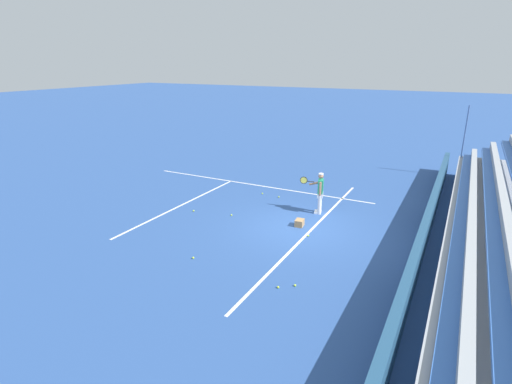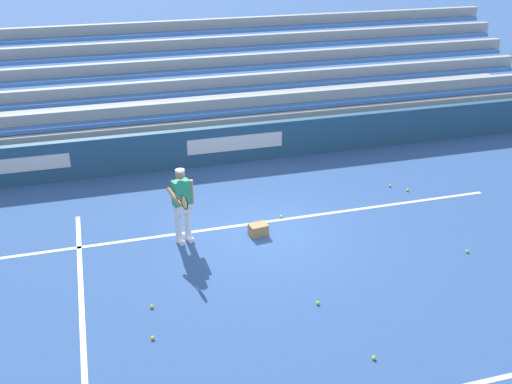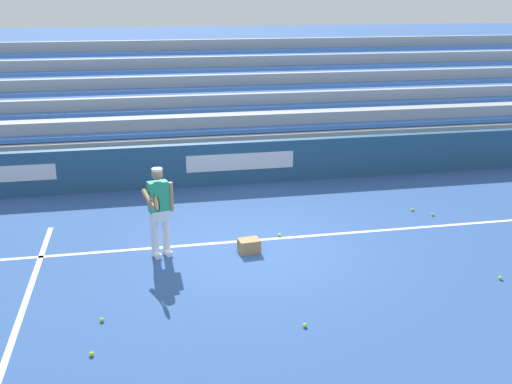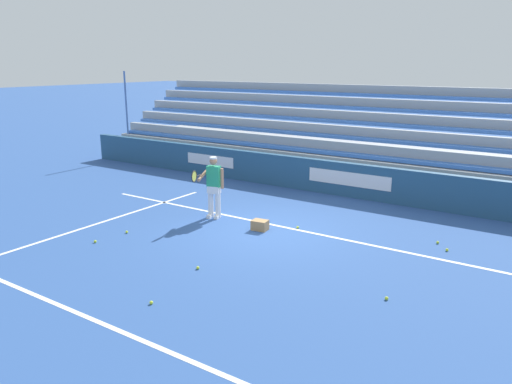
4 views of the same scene
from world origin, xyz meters
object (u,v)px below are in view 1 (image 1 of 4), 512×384
Objects in this scene: tennis_ball_on_baseline at (278,287)px; tennis_ball_by_box at (308,236)px; tennis_player at (320,193)px; tennis_ball_toward_net at (295,285)px; tennis_ball_far_right at (232,215)px; tennis_ball_stray_back at (279,197)px; tennis_ball_midcourt at (262,193)px; tennis_ball_near_player at (193,258)px; tennis_ball_far_left at (194,211)px; ball_box_cardboard at (300,223)px.

tennis_ball_on_baseline is 3.68m from tennis_ball_by_box.
tennis_ball_by_box is at bearing -169.34° from tennis_player.
tennis_ball_on_baseline and tennis_ball_by_box have the same top height.
tennis_ball_toward_net is 5.77m from tennis_ball_far_right.
tennis_ball_far_right is (-2.99, 0.75, 0.00)m from tennis_ball_stray_back.
tennis_ball_on_baseline and tennis_ball_midcourt have the same top height.
tennis_ball_midcourt is 1.00× the size of tennis_ball_stray_back.
tennis_ball_stray_back is at bearing 38.73° from tennis_ball_by_box.
tennis_ball_toward_net is at bearing -90.06° from tennis_ball_near_player.
tennis_ball_stray_back is 3.08m from tennis_ball_far_right.
tennis_ball_toward_net is at bearing -167.00° from tennis_player.
tennis_ball_near_player is 4.26m from tennis_ball_by_box.
tennis_ball_on_baseline is at bearing -123.58° from tennis_ball_far_left.
tennis_ball_near_player is (-4.09, 2.00, -0.10)m from ball_box_cardboard.
ball_box_cardboard reaches higher than tennis_ball_on_baseline.
tennis_ball_far_right is (3.77, 4.37, 0.00)m from tennis_ball_toward_net.
tennis_ball_toward_net and tennis_ball_far_right have the same top height.
tennis_ball_stray_back is at bearing -36.07° from tennis_ball_far_left.
tennis_ball_midcourt is at bearing 83.80° from tennis_ball_stray_back.
ball_box_cardboard is 2.87m from tennis_ball_far_right.
ball_box_cardboard is 6.06× the size of tennis_ball_far_right.
tennis_ball_near_player is 3.15m from tennis_ball_on_baseline.
tennis_ball_midcourt is (1.10, 3.19, -0.86)m from tennis_player.
ball_box_cardboard reaches higher than tennis_ball_stray_back.
tennis_ball_by_box is (3.33, -2.65, 0.00)m from tennis_ball_near_player.
tennis_ball_far_left is 1.00× the size of tennis_ball_toward_net.
ball_box_cardboard is at bearing 20.34° from tennis_ball_toward_net.
tennis_ball_far_right is at bearing 123.19° from tennis_player.
tennis_ball_far_right is at bearing -177.13° from tennis_ball_midcourt.
ball_box_cardboard reaches higher than tennis_ball_far_right.
tennis_ball_midcourt is at bearing 30.03° from tennis_ball_on_baseline.
tennis_ball_on_baseline is at bearing -155.38° from tennis_ball_stray_back.
tennis_ball_toward_net is at bearing -159.66° from ball_box_cardboard.
tennis_ball_midcourt is at bearing 2.87° from tennis_ball_far_right.
tennis_ball_far_left is 1.00× the size of tennis_ball_midcourt.
tennis_ball_toward_net is (-0.00, -3.52, 0.00)m from tennis_ball_near_player.
tennis_ball_near_player is 3.52m from tennis_ball_toward_net.
tennis_ball_midcourt and tennis_ball_stray_back have the same top height.
tennis_ball_on_baseline is at bearing 128.99° from tennis_ball_toward_net.
tennis_ball_toward_net is 3.45m from tennis_ball_by_box.
tennis_ball_near_player and tennis_ball_on_baseline have the same top height.
tennis_player is 25.98× the size of tennis_ball_near_player.
tennis_ball_on_baseline is (-4.40, -1.14, -0.10)m from ball_box_cardboard.
tennis_ball_by_box and tennis_ball_stray_back have the same top height.
tennis_ball_near_player and tennis_ball_by_box have the same top height.
tennis_ball_near_player is (-5.76, 2.19, -0.86)m from tennis_player.
tennis_player is 3.49m from tennis_ball_midcourt.
tennis_ball_on_baseline is at bearing -172.28° from tennis_ball_by_box.
tennis_ball_stray_back is (3.32, -2.42, 0.00)m from tennis_ball_far_left.
tennis_ball_toward_net is at bearing -146.60° from tennis_ball_midcourt.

